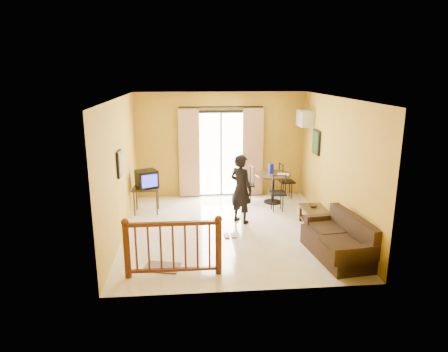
{
  "coord_description": "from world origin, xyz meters",
  "views": [
    {
      "loc": [
        -0.85,
        -8.0,
        3.31
      ],
      "look_at": [
        -0.12,
        0.2,
        1.15
      ],
      "focal_mm": 32.0,
      "sensor_mm": 36.0,
      "label": 1
    }
  ],
  "objects": [
    {
      "name": "sofa",
      "position": [
        1.85,
        -1.48,
        0.3
      ],
      "size": [
        0.95,
        1.75,
        0.79
      ],
      "rotation": [
        0.0,
        0.0,
        0.13
      ],
      "color": "black",
      "rests_on": "ground"
    },
    {
      "name": "picture_left",
      "position": [
        -2.22,
        -0.2,
        1.55
      ],
      "size": [
        0.05,
        0.42,
        0.52
      ],
      "color": "black",
      "rests_on": "room_shell"
    },
    {
      "name": "doormat",
      "position": [
        -1.36,
        -1.62,
        0.01
      ],
      "size": [
        0.67,
        0.52,
        0.02
      ],
      "primitive_type": "cube",
      "rotation": [
        0.0,
        0.0,
        -0.22
      ],
      "color": "#61554E",
      "rests_on": "ground"
    },
    {
      "name": "botanical_print",
      "position": [
        2.22,
        1.3,
        1.65
      ],
      "size": [
        0.05,
        0.5,
        0.6
      ],
      "color": "black",
      "rests_on": "room_shell"
    },
    {
      "name": "air_conditioner",
      "position": [
        2.09,
        1.95,
        2.15
      ],
      "size": [
        0.31,
        0.6,
        0.4
      ],
      "color": "silver",
      "rests_on": "room_shell"
    },
    {
      "name": "room_shell",
      "position": [
        0.0,
        0.0,
        1.7
      ],
      "size": [
        5.0,
        5.0,
        5.0
      ],
      "color": "white",
      "rests_on": "ground"
    },
    {
      "name": "serving_tray",
      "position": [
        1.52,
        1.63,
        0.78
      ],
      "size": [
        0.33,
        0.27,
        0.02
      ],
      "primitive_type": "cube",
      "rotation": [
        0.0,
        0.0,
        -0.36
      ],
      "color": "#EDE6CA",
      "rests_on": "dining_table"
    },
    {
      "name": "water_jug",
      "position": [
        1.24,
        1.8,
        0.9
      ],
      "size": [
        0.14,
        0.14,
        0.25
      ],
      "primitive_type": "cylinder",
      "color": "#1317B7",
      "rests_on": "dining_table"
    },
    {
      "name": "television",
      "position": [
        -1.87,
        1.26,
        0.84
      ],
      "size": [
        0.6,
        0.57,
        0.42
      ],
      "rotation": [
        0.0,
        0.0,
        0.42
      ],
      "color": "black",
      "rests_on": "tv_table"
    },
    {
      "name": "tv_table",
      "position": [
        -1.9,
        1.26,
        0.55
      ],
      "size": [
        0.63,
        0.52,
        0.63
      ],
      "color": "black",
      "rests_on": "ground"
    },
    {
      "name": "balcony_door",
      "position": [
        0.0,
        2.43,
        1.19
      ],
      "size": [
        2.25,
        0.14,
        2.46
      ],
      "color": "black",
      "rests_on": "ground"
    },
    {
      "name": "dining_table",
      "position": [
        1.29,
        1.73,
        0.61
      ],
      "size": [
        0.93,
        0.93,
        0.77
      ],
      "color": "black",
      "rests_on": "ground"
    },
    {
      "name": "ground",
      "position": [
        0.0,
        0.0,
        0.0
      ],
      "size": [
        5.0,
        5.0,
        0.0
      ],
      "primitive_type": "plane",
      "color": "beige",
      "rests_on": "ground"
    },
    {
      "name": "sandals",
      "position": [
        -0.04,
        -0.37,
        0.01
      ],
      "size": [
        0.25,
        0.25,
        0.03
      ],
      "color": "#503A1B",
      "rests_on": "ground"
    },
    {
      "name": "coffee_table",
      "position": [
        1.85,
        -0.05,
        0.28
      ],
      "size": [
        0.52,
        0.93,
        0.41
      ],
      "color": "black",
      "rests_on": "ground"
    },
    {
      "name": "dining_chairs",
      "position": [
        1.2,
        1.69,
        0.0
      ],
      "size": [
        1.59,
        1.42,
        0.95
      ],
      "color": "black",
      "rests_on": "ground"
    },
    {
      "name": "standing_person",
      "position": [
        0.28,
        0.44,
        0.78
      ],
      "size": [
        0.66,
        0.67,
        1.56
      ],
      "primitive_type": "imported",
      "rotation": [
        0.0,
        0.0,
        2.34
      ],
      "color": "black",
      "rests_on": "ground"
    },
    {
      "name": "bowl",
      "position": [
        1.85,
        0.13,
        0.44
      ],
      "size": [
        0.21,
        0.21,
        0.06
      ],
      "primitive_type": "imported",
      "rotation": [
        0.0,
        0.0,
        0.17
      ],
      "color": "#503A1B",
      "rests_on": "coffee_table"
    },
    {
      "name": "stair_balustrade",
      "position": [
        -1.15,
        -1.9,
        0.56
      ],
      "size": [
        1.63,
        0.13,
        1.04
      ],
      "color": "#471E0F",
      "rests_on": "ground"
    }
  ]
}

